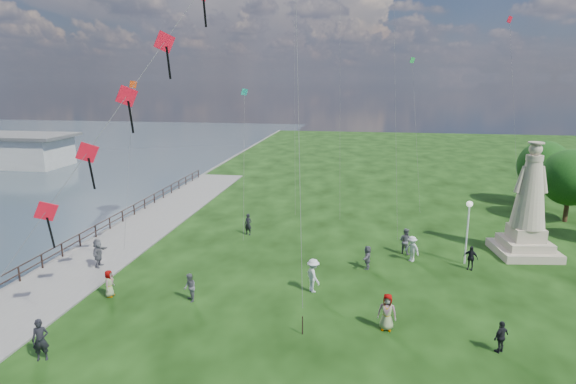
% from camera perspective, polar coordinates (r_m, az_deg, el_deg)
% --- Properties ---
extents(waterfront, '(200.00, 200.00, 1.51)m').
position_cam_1_polar(waterfront, '(33.72, -24.56, -7.93)').
color(waterfront, '#31404A').
rests_on(waterfront, ground).
extents(statue, '(4.17, 4.17, 7.53)m').
position_cam_1_polar(statue, '(35.23, 26.57, -2.27)').
color(statue, tan).
rests_on(statue, ground).
extents(lamppost, '(0.38, 0.38, 4.11)m').
position_cam_1_polar(lamppost, '(31.91, 20.59, -3.00)').
color(lamppost, silver).
rests_on(lamppost, ground).
extents(tree_row, '(5.78, 14.33, 6.02)m').
position_cam_1_polar(tree_row, '(45.96, 30.05, 1.59)').
color(tree_row, '#382314').
rests_on(tree_row, ground).
extents(person_0, '(0.77, 0.65, 1.81)m').
position_cam_1_polar(person_0, '(23.22, -27.27, -15.32)').
color(person_0, black).
rests_on(person_0, ground).
extents(person_1, '(0.79, 0.87, 1.53)m').
position_cam_1_polar(person_1, '(26.21, -11.57, -11.06)').
color(person_1, '#595960').
rests_on(person_1, ground).
extents(person_2, '(1.19, 1.37, 1.89)m').
position_cam_1_polar(person_2, '(26.75, 3.00, -9.85)').
color(person_2, silver).
rests_on(person_2, ground).
extents(person_3, '(0.93, 0.88, 1.45)m').
position_cam_1_polar(person_3, '(23.26, 23.94, -15.41)').
color(person_3, black).
rests_on(person_3, ground).
extents(person_4, '(0.92, 0.62, 1.77)m').
position_cam_1_polar(person_4, '(23.47, 11.65, -13.76)').
color(person_4, '#595960').
rests_on(person_4, ground).
extents(person_5, '(0.88, 1.72, 1.78)m').
position_cam_1_polar(person_5, '(32.08, -21.56, -6.90)').
color(person_5, '#595960').
rests_on(person_5, ground).
extents(person_6, '(0.67, 0.52, 1.62)m').
position_cam_1_polar(person_6, '(36.18, -4.74, -3.85)').
color(person_6, black).
rests_on(person_6, ground).
extents(person_7, '(1.01, 0.92, 1.77)m').
position_cam_1_polar(person_7, '(33.17, 13.73, -5.67)').
color(person_7, '#595960').
rests_on(person_7, ground).
extents(person_8, '(1.17, 1.14, 1.67)m').
position_cam_1_polar(person_8, '(31.96, 14.48, -6.54)').
color(person_8, silver).
rests_on(person_8, ground).
extents(person_9, '(1.00, 0.80, 1.51)m').
position_cam_1_polar(person_9, '(31.74, 20.83, -7.30)').
color(person_9, black).
rests_on(person_9, ground).
extents(person_10, '(0.49, 0.75, 1.49)m').
position_cam_1_polar(person_10, '(27.95, -20.44, -10.12)').
color(person_10, '#595960').
rests_on(person_10, ground).
extents(person_11, '(0.73, 1.42, 1.47)m').
position_cam_1_polar(person_11, '(30.26, 9.39, -7.62)').
color(person_11, '#595960').
rests_on(person_11, ground).
extents(red_kite_train, '(10.38, 9.35, 18.54)m').
position_cam_1_polar(red_kite_train, '(23.83, -16.88, 12.85)').
color(red_kite_train, black).
rests_on(red_kite_train, ground).
extents(small_kites, '(29.16, 18.25, 29.50)m').
position_cam_1_polar(small_kites, '(40.42, 6.05, 18.06)').
color(small_kites, '#16897B').
rests_on(small_kites, ground).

